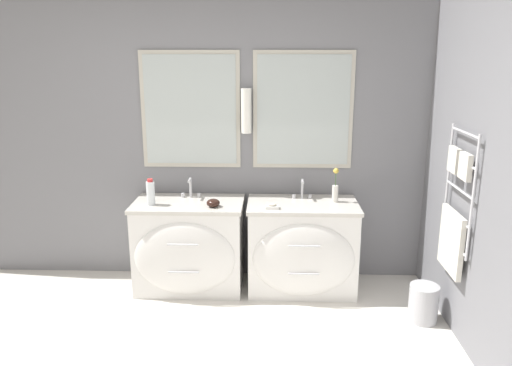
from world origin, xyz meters
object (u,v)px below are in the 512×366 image
(vanity_left, at_px, (189,246))
(amenity_bowl, at_px, (213,203))
(vanity_right, at_px, (302,247))
(flower_vase, at_px, (335,189))
(waste_bin, at_px, (423,303))
(toiletry_bottle, at_px, (151,193))

(vanity_left, height_order, amenity_bowl, amenity_bowl)
(vanity_right, bearing_deg, flower_vase, 17.18)
(amenity_bowl, bearing_deg, vanity_right, 7.03)
(amenity_bowl, xyz_separation_m, waste_bin, (1.65, -0.40, -0.66))
(vanity_left, height_order, waste_bin, vanity_left)
(waste_bin, bearing_deg, amenity_bowl, 166.32)
(toiletry_bottle, bearing_deg, amenity_bowl, -4.00)
(amenity_bowl, distance_m, waste_bin, 1.82)
(vanity_right, height_order, amenity_bowl, amenity_bowl)
(toiletry_bottle, xyz_separation_m, amenity_bowl, (0.52, -0.04, -0.07))
(toiletry_bottle, relative_size, amenity_bowl, 2.02)
(vanity_right, relative_size, waste_bin, 3.18)
(vanity_left, height_order, toiletry_bottle, toiletry_bottle)
(flower_vase, bearing_deg, waste_bin, -42.37)
(vanity_right, distance_m, waste_bin, 1.06)
(vanity_left, bearing_deg, vanity_right, 0.00)
(vanity_left, distance_m, waste_bin, 1.95)
(toiletry_bottle, relative_size, waste_bin, 0.76)
(vanity_left, relative_size, vanity_right, 1.00)
(flower_vase, bearing_deg, vanity_left, -176.12)
(vanity_left, xyz_separation_m, waste_bin, (1.88, -0.49, -0.24))
(vanity_left, relative_size, amenity_bowl, 8.44)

